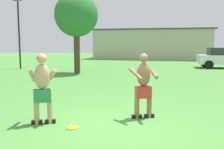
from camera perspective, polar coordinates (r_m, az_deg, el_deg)
The scene contains 7 objects.
ground_plane at distance 6.36m, azimuth 2.07°, elevation -10.88°, with size 80.00×80.00×0.00m, color #4C8E3D.
player_with_cap at distance 6.37m, azimuth -15.21°, elevation -2.30°, with size 0.79×0.72×1.72m.
player_in_red at distance 6.66m, azimuth 7.02°, elevation -2.17°, with size 0.79×0.73×1.69m.
frisbee at distance 6.11m, azimuth -8.74°, elevation -11.58°, with size 0.29×0.29×0.03m, color yellow.
lamp_post at distance 20.47m, azimuth -20.03°, elevation 10.24°, with size 0.60×0.24×5.21m.
outbuilding_behind_lot at distance 31.43m, azimuth 8.85°, elevation 6.70°, with size 13.92×4.91×3.57m.
tree_right_field at distance 16.63m, azimuth -7.94°, elevation 12.86°, with size 2.73×2.73×5.07m.
Camera 1 is at (1.15, -5.94, 1.96)m, focal length 41.13 mm.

